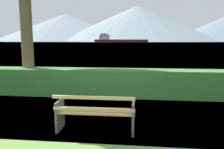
% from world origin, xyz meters
% --- Properties ---
extents(ground_plane, '(1400.00, 1400.00, 0.00)m').
position_xyz_m(ground_plane, '(0.00, 0.00, 0.00)').
color(ground_plane, '#567A38').
extents(water_surface, '(620.00, 620.00, 0.00)m').
position_xyz_m(water_surface, '(0.00, 309.35, 0.00)').
color(water_surface, '#7A99A8').
rests_on(water_surface, ground_plane).
extents(park_bench, '(1.72, 0.57, 0.87)m').
position_xyz_m(park_bench, '(0.00, -0.06, 0.43)').
color(park_bench, tan).
rests_on(park_bench, ground_plane).
extents(hedge_row, '(13.47, 0.89, 0.97)m').
position_xyz_m(hedge_row, '(0.00, 3.28, 0.49)').
color(hedge_row, '#387A33').
rests_on(hedge_row, ground_plane).
extents(cargo_ship_large, '(66.37, 12.53, 10.97)m').
position_xyz_m(cargo_ship_large, '(-23.97, 278.29, 3.07)').
color(cargo_ship_large, '#471E19').
rests_on(cargo_ship_large, water_surface).
extents(distant_hills, '(710.98, 396.07, 81.79)m').
position_xyz_m(distant_hills, '(-19.87, 550.16, 36.74)').
color(distant_hills, gray).
rests_on(distant_hills, ground_plane).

